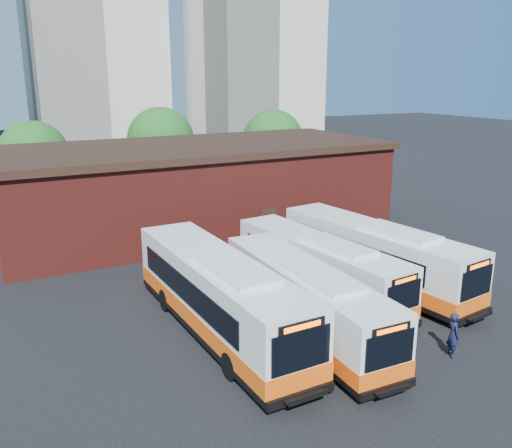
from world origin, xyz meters
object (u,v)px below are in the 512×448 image
bus_east (375,257)px  transit_worker (453,335)px  bus_mideast (319,269)px  bus_midwest (305,303)px  bus_west (219,298)px

bus_east → transit_worker: bearing=-113.5°
bus_mideast → transit_worker: (1.31, -7.96, -0.51)m
bus_east → transit_worker: bus_east is taller
bus_east → bus_midwest: bearing=-161.4°
bus_mideast → transit_worker: 8.09m
bus_midwest → transit_worker: size_ratio=6.28×
bus_mideast → bus_east: 3.64m
bus_west → transit_worker: 10.07m
bus_east → transit_worker: size_ratio=6.80×
bus_mideast → bus_east: (3.63, -0.16, 0.13)m
bus_mideast → bus_midwest: bearing=-137.9°
bus_midwest → bus_mideast: (3.01, 3.34, -0.01)m
bus_midwest → bus_mideast: bearing=50.0°
bus_west → bus_east: size_ratio=1.04×
transit_worker → bus_west: bearing=69.3°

